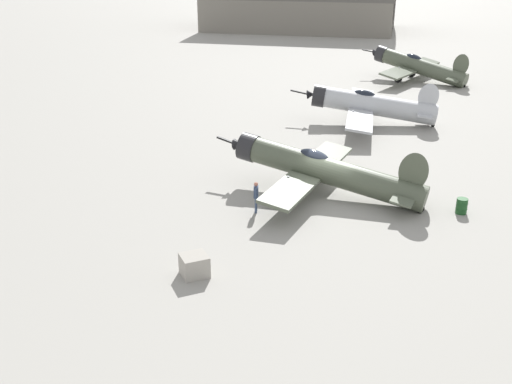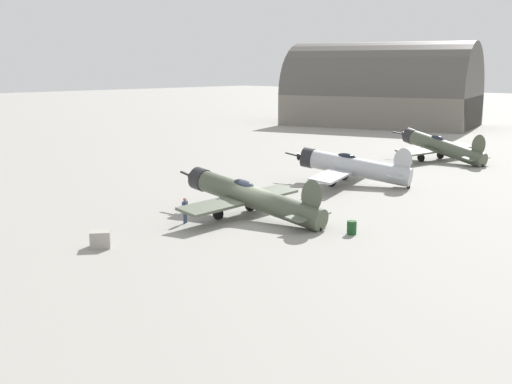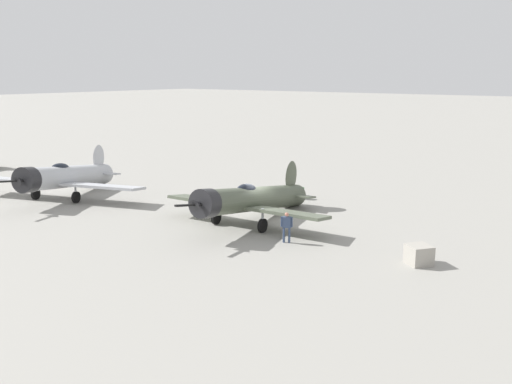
# 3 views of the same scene
# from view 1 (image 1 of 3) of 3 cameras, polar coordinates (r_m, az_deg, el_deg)

# --- Properties ---
(ground_plane) EXTENTS (400.00, 400.00, 0.00)m
(ground_plane) POSITION_cam_1_polar(r_m,az_deg,el_deg) (33.03, 7.07, -0.34)
(ground_plane) COLOR gray
(airplane_foreground) EXTENTS (12.31, 10.45, 3.24)m
(airplane_foreground) POSITION_cam_1_polar(r_m,az_deg,el_deg) (32.66, 6.35, 2.13)
(airplane_foreground) COLOR #4C5442
(airplane_foreground) RESTS_ON ground_plane
(airplane_mid_apron) EXTENTS (10.92, 12.58, 3.36)m
(airplane_mid_apron) POSITION_cam_1_polar(r_m,az_deg,el_deg) (46.75, 10.70, 8.18)
(airplane_mid_apron) COLOR #B7BABF
(airplane_mid_apron) RESTS_ON ground_plane
(airplane_far_line) EXTENTS (11.22, 11.02, 3.42)m
(airplane_far_line) POSITION_cam_1_polar(r_m,az_deg,el_deg) (63.28, 15.07, 11.52)
(airplane_far_line) COLOR #4C5442
(airplane_far_line) RESTS_ON ground_plane
(ground_crew_mechanic) EXTENTS (0.40, 0.58, 1.64)m
(ground_crew_mechanic) POSITION_cam_1_polar(r_m,az_deg,el_deg) (30.41, -0.00, -0.19)
(ground_crew_mechanic) COLOR #384766
(ground_crew_mechanic) RESTS_ON ground_plane
(equipment_crate) EXTENTS (1.47, 1.48, 0.92)m
(equipment_crate) POSITION_cam_1_polar(r_m,az_deg,el_deg) (25.02, -5.89, -6.96)
(equipment_crate) COLOR #9E998E
(equipment_crate) RESTS_ON ground_plane
(fuel_drum) EXTENTS (0.60, 0.60, 0.81)m
(fuel_drum) POSITION_cam_1_polar(r_m,az_deg,el_deg) (32.24, 18.99, -1.26)
(fuel_drum) COLOR #19471E
(fuel_drum) RESTS_ON ground_plane
(distant_hangar) EXTENTS (33.27, 24.67, 17.11)m
(distant_hangar) POSITION_cam_1_polar(r_m,az_deg,el_deg) (101.96, 4.33, 17.70)
(distant_hangar) COLOR slate
(distant_hangar) RESTS_ON ground_plane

